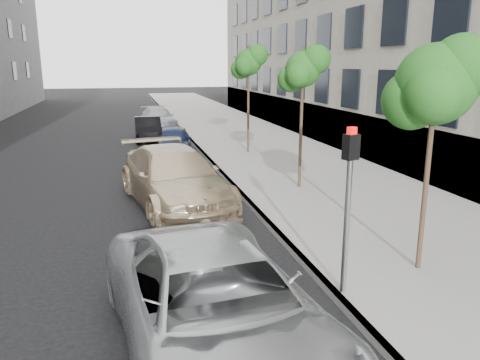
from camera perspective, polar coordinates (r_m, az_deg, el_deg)
name	(u,v)px	position (r m, az deg, el deg)	size (l,w,h in m)	color
ground	(292,337)	(7.57, 6.30, -18.54)	(160.00, 160.00, 0.00)	black
sidewalk	(227,126)	(30.94, -1.62, 6.55)	(6.40, 72.00, 0.14)	gray
curb	(179,128)	(30.43, -7.41, 6.31)	(0.15, 72.00, 0.14)	#9E9B93
tree_near	(437,84)	(9.30, 22.90, 10.75)	(1.79, 1.59, 4.45)	#38281C
tree_mid	(304,70)	(15.02, 7.76, 13.19)	(1.52, 1.32, 4.51)	#38281C
tree_far	(249,63)	(21.20, 1.10, 14.13)	(1.55, 1.35, 4.76)	#38281C
signal_pole	(348,191)	(8.05, 13.08, -1.36)	(0.28, 0.24, 2.93)	#939699
minivan	(216,307)	(6.71, -2.91, -15.22)	(2.62, 5.67, 1.58)	#B3B6B8
suv	(174,178)	(13.73, -8.04, 0.26)	(2.35, 5.79, 1.68)	#CDB692
sedan_blue	(174,141)	(21.60, -8.05, 4.75)	(1.54, 3.84, 1.31)	#101937
sedan_black	(148,129)	(25.93, -11.15, 6.12)	(1.35, 3.88, 1.28)	black
sedan_rear	(158,118)	(30.77, -9.94, 7.43)	(1.87, 4.59, 1.33)	#96989D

